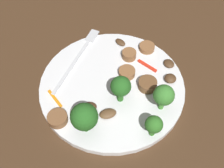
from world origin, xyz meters
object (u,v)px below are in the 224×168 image
object	(u,v)px
sausage_slice_1	(58,118)
mushroom_1	(169,64)
sausage_slice_2	(147,84)
broccoli_floret_2	(121,87)
sausage_slice_0	(127,72)
pepper_strip_1	(55,99)
mushroom_4	(120,42)
mushroom_0	(170,78)
sausage_slice_4	(129,55)
broccoli_floret_3	(164,96)
broccoli_floret_0	(84,117)
pepper_strip_0	(147,66)
mushroom_3	(110,114)
fork	(79,55)
mushroom_5	(89,108)
sausage_slice_3	(147,47)
plate	(112,86)
broccoli_floret_1	(154,125)

from	to	relation	value
sausage_slice_1	mushroom_1	distance (m)	0.23
sausage_slice_2	broccoli_floret_2	bearing A→B (deg)	124.51
sausage_slice_0	sausage_slice_1	distance (m)	0.15
broccoli_floret_2	pepper_strip_1	distance (m)	0.12
pepper_strip_1	mushroom_4	bearing A→B (deg)	-34.83
mushroom_0	sausage_slice_2	bearing A→B (deg)	114.46
sausage_slice_4	mushroom_0	bearing A→B (deg)	-122.08
sausage_slice_1	mushroom_4	size ratio (longest dim) A/B	1.36
sausage_slice_2	broccoli_floret_3	bearing A→B (deg)	-149.55
broccoli_floret_0	pepper_strip_1	size ratio (longest dim) A/B	1.49
mushroom_0	pepper_strip_0	bearing A→B (deg)	55.17
broccoli_floret_0	pepper_strip_1	bearing A→B (deg)	50.72
mushroom_3	fork	bearing A→B (deg)	30.18
mushroom_5	pepper_strip_0	distance (m)	0.14
sausage_slice_0	sausage_slice_3	bearing A→B (deg)	-26.97
broccoli_floret_2	mushroom_3	xyz separation A→B (m)	(-0.03, 0.01, -0.03)
mushroom_5	pepper_strip_0	size ratio (longest dim) A/B	0.67
plate	sausage_slice_3	xyz separation A→B (m)	(0.09, -0.06, 0.01)
sausage_slice_0	mushroom_4	size ratio (longest dim) A/B	1.25
broccoli_floret_0	sausage_slice_4	bearing A→B (deg)	-19.54
mushroom_1	broccoli_floret_0	bearing A→B (deg)	138.25
sausage_slice_0	mushroom_4	xyz separation A→B (m)	(0.08, 0.02, -0.00)
broccoli_floret_0	mushroom_3	bearing A→B (deg)	-50.06
mushroom_5	pepper_strip_1	world-z (taller)	mushroom_5
fork	sausage_slice_4	xyz separation A→B (m)	(0.01, -0.10, 0.01)
pepper_strip_0	broccoli_floret_1	bearing A→B (deg)	-175.47
sausage_slice_4	mushroom_0	size ratio (longest dim) A/B	1.29
sausage_slice_2	mushroom_1	xyz separation A→B (m)	(0.06, -0.04, -0.00)
sausage_slice_2	broccoli_floret_1	bearing A→B (deg)	-173.82
mushroom_3	broccoli_floret_1	bearing A→B (deg)	-110.04
pepper_strip_1	mushroom_5	bearing A→B (deg)	-103.30
broccoli_floret_0	mushroom_0	bearing A→B (deg)	-50.09
sausage_slice_4	mushroom_4	distance (m)	0.04
mushroom_5	sausage_slice_3	bearing A→B (deg)	-31.83
fork	sausage_slice_3	distance (m)	0.14
plate	sausage_slice_2	world-z (taller)	sausage_slice_2
broccoli_floret_0	mushroom_0	xyz separation A→B (m)	(0.11, -0.14, -0.03)
broccoli_floret_2	sausage_slice_1	size ratio (longest dim) A/B	1.68
mushroom_5	fork	bearing A→B (deg)	17.21
broccoli_floret_2	mushroom_5	distance (m)	0.07
sausage_slice_0	pepper_strip_0	bearing A→B (deg)	-57.38
mushroom_5	pepper_strip_1	xyz separation A→B (m)	(0.01, 0.06, -0.00)
mushroom_3	broccoli_floret_3	bearing A→B (deg)	-73.64
sausage_slice_0	mushroom_1	world-z (taller)	sausage_slice_0
plate	sausage_slice_0	world-z (taller)	sausage_slice_0
sausage_slice_4	mushroom_1	world-z (taller)	sausage_slice_4
mushroom_0	pepper_strip_0	world-z (taller)	mushroom_0
mushroom_3	mushroom_1	bearing A→B (deg)	-39.32
sausage_slice_2	mushroom_0	bearing A→B (deg)	-65.54
plate	sausage_slice_0	distance (m)	0.04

